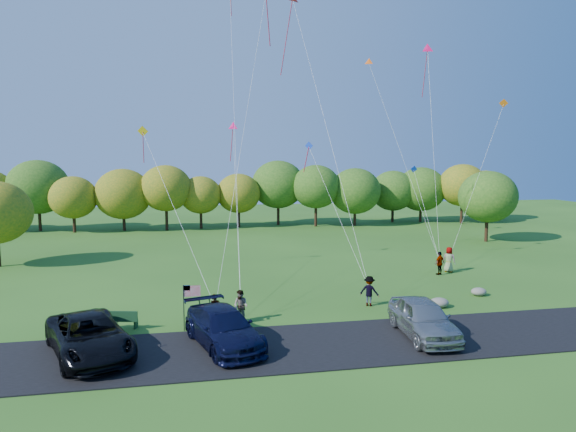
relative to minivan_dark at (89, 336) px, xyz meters
name	(u,v)px	position (x,y,z in m)	size (l,w,h in m)	color
ground	(316,318)	(11.15, 3.44, -0.95)	(140.00, 140.00, 0.00)	#295518
asphalt_lane	(336,343)	(11.15, -0.56, -0.92)	(44.00, 6.00, 0.06)	black
treeline	(237,191)	(10.26, 40.12, 3.74)	(74.51, 27.81, 8.38)	#372214
minivan_dark	(89,336)	(0.00, 0.00, 0.00)	(2.94, 6.38, 1.77)	black
minivan_navy	(223,328)	(5.89, 0.07, -0.03)	(2.40, 5.91, 1.72)	black
minivan_silver	(423,318)	(15.57, -0.51, 0.03)	(2.18, 5.41, 1.84)	gray
flyer_a	(215,310)	(5.67, 3.16, -0.10)	(0.62, 0.41, 1.70)	#4C4C59
flyer_b	(241,306)	(7.04, 3.55, -0.08)	(0.85, 0.66, 1.74)	#4C4C59
flyer_c	(369,291)	(14.87, 5.19, -0.05)	(1.16, 0.67, 1.79)	#4C4C59
flyer_d	(440,263)	(22.89, 11.96, -0.06)	(1.04, 0.43, 1.78)	#4C4C59
flyer_e	(449,260)	(24.04, 12.72, 0.03)	(0.95, 0.62, 1.95)	#4C4C59
park_bench	(120,320)	(0.86, 3.50, -0.41)	(1.79, 0.68, 1.00)	#163E20
trash_barrel	(98,322)	(-0.21, 3.38, -0.44)	(0.68, 0.68, 1.01)	blue
flag_assembly	(189,296)	(4.32, 2.74, 0.83)	(0.88, 0.57, 2.38)	black
boulder_near	(439,303)	(18.78, 4.05, -0.66)	(1.16, 0.91, 0.58)	gray
boulder_far	(479,292)	(22.54, 6.01, -0.69)	(0.98, 0.82, 0.51)	slate
kites_aloft	(303,32)	(13.34, 16.89, 17.53)	(27.23, 11.92, 18.93)	red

